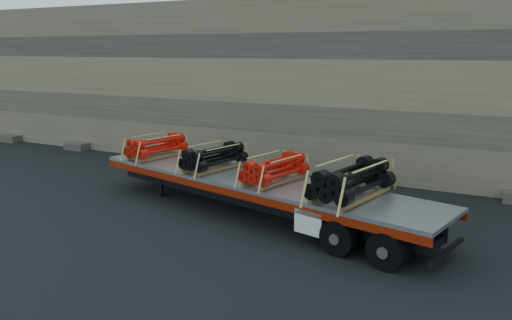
{
  "coord_description": "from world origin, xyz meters",
  "views": [
    {
      "loc": [
        6.25,
        -13.31,
        4.96
      ],
      "look_at": [
        -0.82,
        0.67,
        1.48
      ],
      "focal_mm": 35.0,
      "sensor_mm": 36.0,
      "label": 1
    }
  ],
  "objects_px": {
    "bundle_midfront": "(214,158)",
    "bundle_rear": "(352,182)",
    "bundle_front": "(157,147)",
    "trailer": "(254,196)",
    "bundle_midrear": "(275,170)"
  },
  "relations": [
    {
      "from": "bundle_front",
      "to": "bundle_rear",
      "type": "bearing_deg",
      "value": -0.0
    },
    {
      "from": "trailer",
      "to": "bundle_midrear",
      "type": "height_order",
      "value": "bundle_midrear"
    },
    {
      "from": "trailer",
      "to": "bundle_rear",
      "type": "bearing_deg",
      "value": -0.0
    },
    {
      "from": "trailer",
      "to": "bundle_midrear",
      "type": "bearing_deg",
      "value": -0.0
    },
    {
      "from": "trailer",
      "to": "bundle_midfront",
      "type": "xyz_separation_m",
      "value": [
        -1.66,
        0.4,
        0.97
      ]
    },
    {
      "from": "bundle_front",
      "to": "bundle_midfront",
      "type": "xyz_separation_m",
      "value": [
        2.82,
        -0.67,
        0.0
      ]
    },
    {
      "from": "bundle_midfront",
      "to": "bundle_rear",
      "type": "relative_size",
      "value": 0.84
    },
    {
      "from": "bundle_midfront",
      "to": "bundle_rear",
      "type": "distance_m",
      "value": 5.0
    },
    {
      "from": "bundle_front",
      "to": "bundle_midrear",
      "type": "distance_m",
      "value": 5.37
    },
    {
      "from": "bundle_front",
      "to": "bundle_midrear",
      "type": "relative_size",
      "value": 1.01
    },
    {
      "from": "trailer",
      "to": "bundle_midfront",
      "type": "relative_size",
      "value": 5.57
    },
    {
      "from": "trailer",
      "to": "bundle_front",
      "type": "distance_m",
      "value": 4.7
    },
    {
      "from": "trailer",
      "to": "bundle_midfront",
      "type": "bearing_deg",
      "value": -180.0
    },
    {
      "from": "trailer",
      "to": "bundle_rear",
      "type": "xyz_separation_m",
      "value": [
        3.2,
        -0.76,
        1.04
      ]
    },
    {
      "from": "trailer",
      "to": "bundle_front",
      "type": "bearing_deg",
      "value": 180.0
    }
  ]
}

